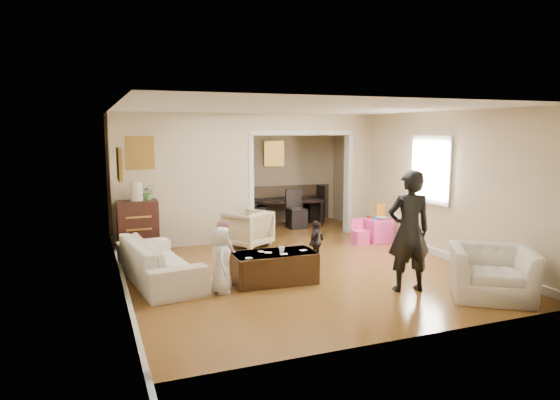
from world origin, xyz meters
name	(u,v)px	position (x,y,z in m)	size (l,w,h in m)	color
floor	(284,261)	(0.00, 0.00, 0.00)	(7.00, 7.00, 0.00)	olive
partition_left	(185,180)	(-1.38, 1.80, 1.30)	(2.75, 0.18, 2.60)	beige
partition_right	(357,174)	(2.48, 1.80, 1.30)	(0.55, 0.18, 2.60)	beige
partition_header	(301,122)	(1.10, 1.80, 2.42)	(2.22, 0.18, 0.35)	beige
window_pane	(431,170)	(2.73, -0.40, 1.55)	(0.03, 0.95, 1.10)	white
framed_art_partition	(140,153)	(-2.20, 1.70, 1.85)	(0.45, 0.03, 0.55)	brown
framed_art_sofa_wall	(119,164)	(-2.71, -0.60, 1.80)	(0.03, 0.55, 0.40)	brown
framed_art_alcove	(274,154)	(1.10, 3.44, 1.70)	(0.45, 0.03, 0.55)	brown
sofa	(159,261)	(-2.18, -0.38, 0.31)	(2.15, 0.84, 0.63)	beige
armchair_back	(248,229)	(-0.27, 1.26, 0.35)	(0.76, 0.78, 0.71)	#C7BA8A
armchair_front	(492,273)	(1.94, -2.78, 0.34)	(1.06, 0.93, 0.69)	beige
dresser	(138,227)	(-2.31, 1.45, 0.50)	(0.72, 0.41, 0.99)	black
table_lamp	(137,191)	(-2.31, 1.45, 1.17)	(0.22, 0.22, 0.36)	beige
potted_plant	(148,192)	(-2.11, 1.45, 1.14)	(0.26, 0.23, 0.29)	#407D37
coffee_table	(274,267)	(-0.59, -1.08, 0.23)	(1.23, 0.61, 0.46)	#3A2312
coffee_cup	(282,250)	(-0.49, -1.13, 0.50)	(0.10, 0.10, 0.09)	silver
play_table	(377,230)	(2.34, 0.73, 0.23)	(0.49, 0.49, 0.47)	#F13FA2
cereal_box	(380,211)	(2.46, 0.83, 0.62)	(0.20, 0.07, 0.30)	yellow
cyan_cup	(374,218)	(2.24, 0.68, 0.51)	(0.08, 0.08, 0.08)	#23A9B1
toy_block	(369,217)	(2.22, 0.85, 0.49)	(0.08, 0.06, 0.05)	red
play_bowl	(383,218)	(2.39, 0.61, 0.50)	(0.23, 0.23, 0.06)	silver
dining_table	(286,211)	(1.34, 3.24, 0.31)	(1.78, 0.99, 0.63)	black
adult_person	(409,231)	(1.04, -2.13, 0.86)	(0.63, 0.41, 1.73)	black
child_kneel_a	(221,260)	(-1.44, -1.23, 0.47)	(0.46, 0.30, 0.94)	white
child_kneel_b	(223,251)	(-1.29, -0.78, 0.47)	(0.46, 0.36, 0.94)	#D8878D
child_toddler	(316,242)	(0.46, -0.33, 0.37)	(0.44, 0.18, 0.74)	black
craft_papers	(274,253)	(-0.62, -1.14, 0.46)	(1.02, 0.40, 0.00)	white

